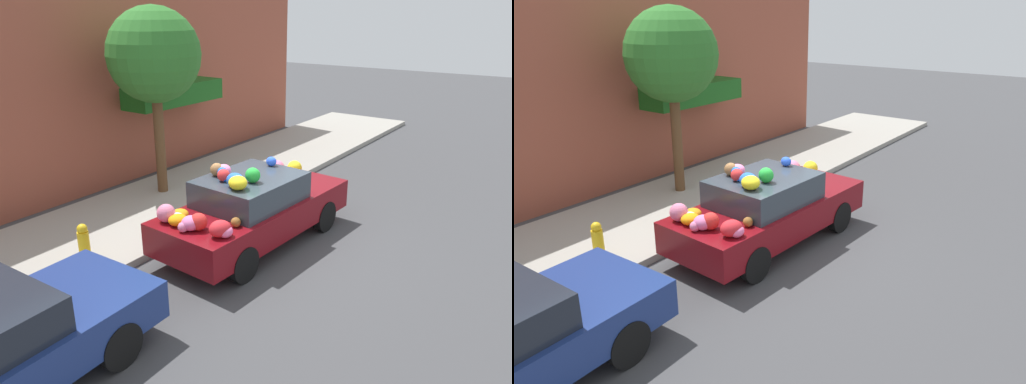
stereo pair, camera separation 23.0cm
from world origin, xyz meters
TOP-DOWN VIEW (x-y plane):
  - ground_plane at (0.00, 0.00)m, footprint 60.00×60.00m
  - sidewalk_curb at (0.00, 2.70)m, footprint 24.00×3.20m
  - building_facade at (0.14, 4.92)m, footprint 18.00×1.20m
  - street_tree at (0.81, 3.24)m, footprint 2.12×2.12m
  - fire_hydrant at (-2.55, 1.79)m, footprint 0.20×0.20m
  - art_car at (-0.08, -0.08)m, footprint 4.30×1.90m

SIDE VIEW (x-z plane):
  - ground_plane at x=0.00m, z-range 0.00..0.00m
  - sidewalk_curb at x=0.00m, z-range 0.00..0.14m
  - fire_hydrant at x=-2.55m, z-range 0.14..0.84m
  - art_car at x=-0.08m, z-range -0.08..1.60m
  - building_facade at x=0.14m, z-range -0.01..4.77m
  - street_tree at x=0.81m, z-range 1.19..5.46m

